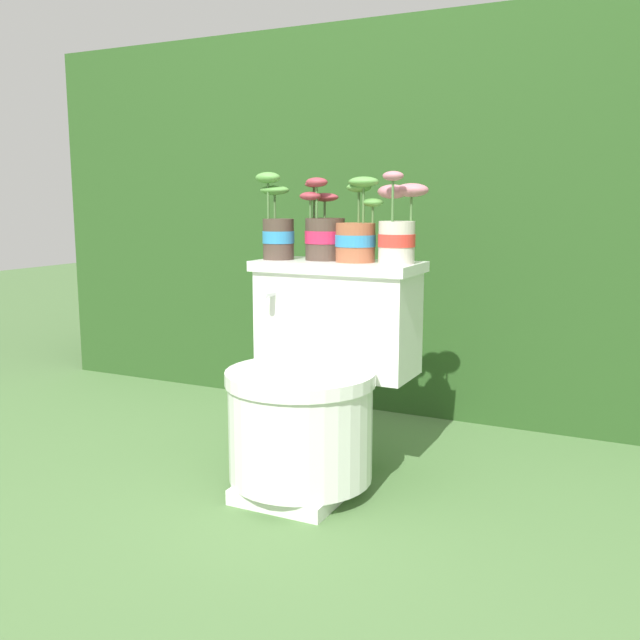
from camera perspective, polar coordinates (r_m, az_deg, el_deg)
ground_plane at (r=2.03m, az=-1.12°, el=-13.49°), size 12.00×12.00×0.00m
hedge_backdrop at (r=3.03m, az=9.72°, el=7.94°), size 3.22×0.87×1.44m
toilet at (r=2.02m, az=-0.33°, el=-5.04°), size 0.48×0.56×0.62m
potted_plant_left at (r=2.16m, az=-3.44°, el=7.35°), size 0.12×0.10×0.26m
potted_plant_midleft at (r=2.14m, az=0.33°, el=7.08°), size 0.13×0.12×0.24m
potted_plant_middle at (r=2.07m, az=2.95°, el=6.92°), size 0.14×0.12×0.24m
potted_plant_midright at (r=2.02m, az=6.24°, el=7.28°), size 0.15×0.12×0.25m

